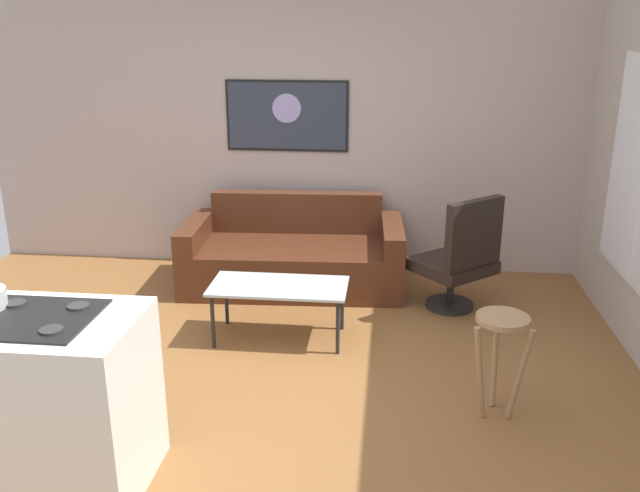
{
  "coord_description": "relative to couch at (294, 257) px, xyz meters",
  "views": [
    {
      "loc": [
        0.81,
        -3.92,
        2.31
      ],
      "look_at": [
        0.29,
        0.9,
        0.7
      ],
      "focal_mm": 37.46,
      "sensor_mm": 36.0,
      "label": 1
    }
  ],
  "objects": [
    {
      "name": "ground",
      "position": [
        0.06,
        -1.84,
        -0.29
      ],
      "size": [
        6.4,
        6.4,
        0.04
      ],
      "primitive_type": "cube",
      "color": "brown"
    },
    {
      "name": "bar_stool",
      "position": [
        1.57,
        -2.04,
        0.24
      ],
      "size": [
        0.37,
        0.36,
        0.66
      ],
      "color": "#9F7951",
      "rests_on": "ground"
    },
    {
      "name": "back_wall",
      "position": [
        0.06,
        0.58,
        1.13
      ],
      "size": [
        6.4,
        0.05,
        2.8
      ],
      "primitive_type": "cube",
      "color": "#B3A29B",
      "rests_on": "ground"
    },
    {
      "name": "coffee_table",
      "position": [
        0.06,
        -1.14,
        0.13
      ],
      "size": [
        1.04,
        0.5,
        0.44
      ],
      "color": "silver",
      "rests_on": "ground"
    },
    {
      "name": "wall_painting",
      "position": [
        -0.13,
        0.54,
        1.22
      ],
      "size": [
        1.17,
        0.03,
        0.67
      ],
      "color": "black"
    },
    {
      "name": "armchair",
      "position": [
        1.47,
        -0.45,
        0.2
      ],
      "size": [
        0.81,
        0.81,
        0.99
      ],
      "color": "black",
      "rests_on": "ground"
    },
    {
      "name": "couch",
      "position": [
        0.0,
        0.0,
        0.0
      ],
      "size": [
        2.03,
        1.05,
        0.8
      ],
      "color": "#4C2716",
      "rests_on": "ground"
    }
  ]
}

